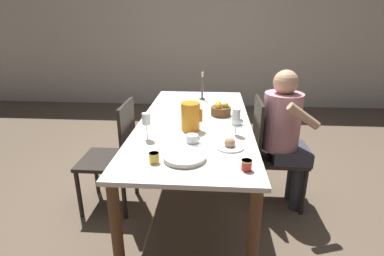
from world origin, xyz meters
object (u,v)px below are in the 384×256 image
at_px(red_pitcher, 190,117).
at_px(fruit_bowl, 221,110).
at_px(person_seated, 285,130).
at_px(bread_plate, 230,145).
at_px(chair_opposite, 115,154).
at_px(teacup_near_person, 192,140).
at_px(wine_glass_water, 236,116).
at_px(chair_person_side, 270,150).
at_px(jam_jar_red, 154,157).
at_px(serving_tray, 184,157).
at_px(wine_glass_juice, 146,120).
at_px(candlestick_tall, 202,89).
at_px(teacup_across, 236,122).
at_px(jam_jar_amber, 247,165).

xyz_separation_m(red_pitcher, fruit_bowl, (0.24, 0.39, -0.06)).
distance_m(person_seated, bread_plate, 0.65).
relative_size(bread_plate, fruit_bowl, 1.09).
xyz_separation_m(chair_opposite, bread_plate, (0.92, -0.33, 0.26)).
relative_size(chair_opposite, fruit_bowl, 5.22).
distance_m(teacup_near_person, bread_plate, 0.26).
distance_m(person_seated, wine_glass_water, 0.49).
distance_m(chair_person_side, fruit_bowl, 0.55).
bearing_deg(jam_jar_red, serving_tray, 17.00).
relative_size(wine_glass_juice, candlestick_tall, 0.67).
bearing_deg(wine_glass_juice, fruit_bowl, 48.06).
xyz_separation_m(person_seated, fruit_bowl, (-0.51, 0.26, 0.08)).
relative_size(chair_person_side, fruit_bowl, 5.22).
xyz_separation_m(chair_opposite, wine_glass_juice, (0.33, -0.22, 0.38)).
height_order(wine_glass_water, wine_glass_juice, wine_glass_water).
height_order(serving_tray, jam_jar_red, jam_jar_red).
bearing_deg(teacup_across, chair_opposite, -173.01).
bearing_deg(jam_jar_amber, fruit_bowl, 97.31).
bearing_deg(teacup_across, jam_jar_amber, -89.38).
xyz_separation_m(chair_opposite, serving_tray, (0.63, -0.53, 0.25)).
bearing_deg(chair_person_side, fruit_bowl, -116.60).
xyz_separation_m(serving_tray, fruit_bowl, (0.24, 0.90, 0.03)).
height_order(red_pitcher, teacup_near_person, red_pitcher).
bearing_deg(wine_glass_juice, red_pitcher, 35.11).
relative_size(wine_glass_water, serving_tray, 0.75).
relative_size(teacup_near_person, bread_plate, 0.75).
distance_m(serving_tray, bread_plate, 0.35).
xyz_separation_m(jam_jar_amber, fruit_bowl, (-0.13, 1.01, 0.01)).
bearing_deg(red_pitcher, chair_person_side, 14.82).
distance_m(chair_person_side, teacup_across, 0.40).
height_order(teacup_near_person, teacup_across, same).
bearing_deg(teacup_near_person, fruit_bowl, 71.95).
height_order(teacup_across, jam_jar_red, jam_jar_red).
distance_m(jam_jar_red, candlestick_tall, 1.50).
distance_m(wine_glass_juice, fruit_bowl, 0.81).
xyz_separation_m(chair_person_side, bread_plate, (-0.38, -0.49, 0.26)).
height_order(fruit_bowl, candlestick_tall, candlestick_tall).
bearing_deg(fruit_bowl, jam_jar_amber, -82.69).
xyz_separation_m(wine_glass_juice, serving_tray, (0.30, -0.30, -0.13)).
height_order(person_seated, wine_glass_juice, person_seated).
height_order(serving_tray, fruit_bowl, fruit_bowl).
relative_size(wine_glass_water, bread_plate, 1.05).
relative_size(bread_plate, candlestick_tall, 0.66).
bearing_deg(red_pitcher, candlestick_tall, 86.62).
height_order(jam_jar_red, candlestick_tall, candlestick_tall).
relative_size(person_seated, serving_tray, 4.38).
height_order(red_pitcher, bread_plate, red_pitcher).
bearing_deg(jam_jar_amber, red_pitcher, 120.71).
distance_m(person_seated, teacup_across, 0.40).
xyz_separation_m(red_pitcher, candlestick_tall, (0.05, 0.91, 0.00)).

